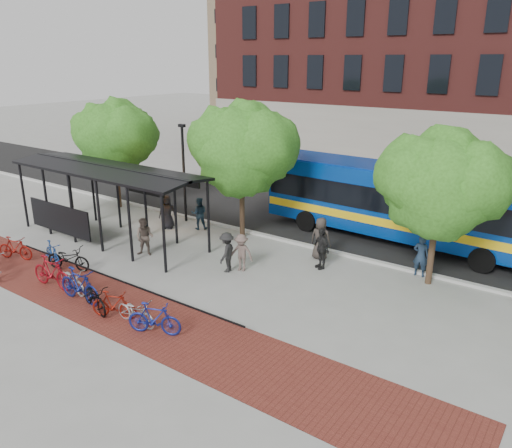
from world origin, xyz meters
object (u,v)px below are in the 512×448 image
Objects in this scene: tree_a at (115,134)px; pedestrian_0 at (167,212)px; bike_5 at (52,272)px; pedestrian_9 at (227,252)px; bike_8 at (94,297)px; pedestrian_3 at (241,253)px; bike_9 at (114,305)px; bus at (400,200)px; bike_6 at (72,280)px; bike_10 at (136,312)px; pedestrian_8 at (145,237)px; lamp_post_left at (184,170)px; bike_4 at (68,258)px; pedestrian_6 at (321,239)px; bike_11 at (154,319)px; pedestrian_2 at (199,213)px; tree_b at (244,146)px; bike_3 at (53,254)px; pedestrian_4 at (321,248)px; bike_7 at (79,285)px; tree_c at (443,181)px; bus_shelter at (105,177)px; pedestrian_7 at (421,256)px; bike_1 at (15,248)px.

tree_a is 6.14m from pedestrian_0.
pedestrian_9 is (4.41, 5.03, 0.21)m from bike_5.
bike_8 is 1.07× the size of pedestrian_0.
tree_a is 3.95× the size of pedestrian_3.
bike_9 is 5.26m from pedestrian_9.
bus reaches higher than bike_6.
pedestrian_8 is (-4.31, 4.35, 0.40)m from bike_10.
bike_4 is at bearing -85.64° from lamp_post_left.
pedestrian_6 is (8.29, 0.91, 0.05)m from pedestrian_0.
bike_11 is 10.22m from pedestrian_2.
pedestrian_3 is (2.29, -3.26, -3.68)m from tree_b.
bike_5 reaches higher than bike_3.
pedestrian_4 is (4.80, -1.15, -3.59)m from tree_b.
tree_b is at bearing -163.64° from pedestrian_4.
bike_5 is 1.16× the size of bike_6.
pedestrian_9 is at bearing -58.60° from pedestrian_0.
bike_7 is 1.18× the size of bike_11.
tree_c is 5.39m from pedestrian_4.
tree_c reaches higher than bike_4.
pedestrian_0 is at bearing -151.61° from bus.
bus_shelter is 6.78× the size of pedestrian_3.
pedestrian_0 is 3.69m from pedestrian_8.
tree_b is 6.11m from pedestrian_4.
pedestrian_7 is (12.48, 0.20, -1.89)m from lamp_post_left.
pedestrian_3 is 0.92× the size of pedestrian_7.
bike_3 is at bearing -116.07° from pedestrian_4.
bike_7 is 0.95m from bike_8.
pedestrian_3 reaches higher than bike_11.
bike_4 is at bearing -63.94° from bus_shelter.
bike_3 is 11.31m from pedestrian_6.
bike_9 is at bearing -22.77° from pedestrian_9.
bus is 14.45m from bike_7.
pedestrian_2 is at bearing 53.34° from bus_shelter.
bus is at bearing -23.77° from bike_6.
tree_c is 5.15m from bus.
bike_10 is 9.74m from pedestrian_0.
bike_4 is 7.06m from pedestrian_2.
bike_9 is at bearing -127.48° from bike_4.
pedestrian_4 reaches higher than pedestrian_9.
tree_b is at bearing 146.80° from pedestrian_2.
tree_b is 1.09× the size of tree_c.
pedestrian_9 is (2.56, 5.13, 0.20)m from bike_7.
pedestrian_8 reaches higher than bike_4.
pedestrian_2 is at bearing 11.71° from bike_11.
pedestrian_0 reaches higher than bike_5.
tree_a is 2.94× the size of bike_7.
bus_shelter is at bearing -135.22° from pedestrian_4.
pedestrian_7 is at bearing 143.75° from pedestrian_2.
bike_1 is 3.89m from bike_5.
bike_9 is at bearing 73.93° from pedestrian_2.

